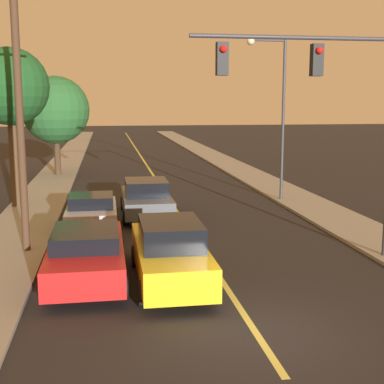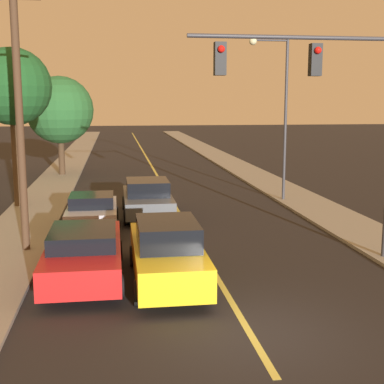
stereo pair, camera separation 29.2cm
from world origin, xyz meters
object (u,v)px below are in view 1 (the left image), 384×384
car_near_lane_front (170,252)px  traffic_signal_mast (331,96)px  car_outer_lane_front (87,253)px  tree_left_near (10,88)px  tree_left_far (55,110)px  utility_pole_left (20,113)px  car_outer_lane_second (92,212)px  streetlamp_right (275,98)px  car_near_lane_second (146,198)px

car_near_lane_front → traffic_signal_mast: bearing=13.5°
car_outer_lane_front → tree_left_near: 12.11m
car_outer_lane_front → tree_left_far: 21.66m
utility_pole_left → car_near_lane_front: bearing=-40.0°
car_outer_lane_second → traffic_signal_mast: traffic_signal_mast is taller
car_near_lane_front → utility_pole_left: (-4.22, 3.54, 3.62)m
traffic_signal_mast → streetlamp_right: bearing=81.4°
car_outer_lane_front → tree_left_near: tree_left_near is taller
car_near_lane_second → car_outer_lane_second: 3.24m
car_near_lane_second → streetlamp_right: streetlamp_right is taller
tree_left_near → car_near_lane_front: bearing=-63.0°
car_near_lane_second → streetlamp_right: (6.36, 2.52, 4.20)m
car_near_lane_front → streetlamp_right: size_ratio=0.66×
car_near_lane_front → streetlamp_right: bearing=60.1°
utility_pole_left → traffic_signal_mast: bearing=-14.6°
car_near_lane_second → utility_pole_left: 7.51m
car_near_lane_front → tree_left_far: size_ratio=0.80×
tree_left_far → utility_pole_left: bearing=-88.3°
car_outer_lane_front → streetlamp_right: size_ratio=0.67×
streetlamp_right → utility_pole_left: size_ratio=0.91×
utility_pole_left → tree_left_far: size_ratio=1.32×
streetlamp_right → tree_left_near: 12.11m
car_near_lane_front → streetlamp_right: streetlamp_right is taller
car_near_lane_second → traffic_signal_mast: 9.79m
traffic_signal_mast → tree_left_far: bearing=115.0°
car_near_lane_front → traffic_signal_mast: traffic_signal_mast is taller
car_outer_lane_front → utility_pole_left: 5.12m
car_outer_lane_front → tree_left_far: size_ratio=0.81×
traffic_signal_mast → tree_left_far: 22.84m
tree_left_far → car_outer_lane_second: bearing=-80.7°
car_near_lane_front → car_outer_lane_front: car_near_lane_front is taller
tree_left_far → streetlamp_right: bearing=-44.1°
car_near_lane_second → tree_left_near: (-5.74, 2.70, 4.64)m
car_near_lane_second → tree_left_far: bearing=109.7°
traffic_signal_mast → utility_pole_left: size_ratio=0.80×
traffic_signal_mast → car_outer_lane_second: bearing=144.7°
tree_left_far → car_near_lane_front: bearing=-77.7°
streetlamp_right → utility_pole_left: utility_pole_left is taller
car_near_lane_front → car_near_lane_second: bearing=90.0°
streetlamp_right → utility_pole_left: 13.00m
car_outer_lane_front → tree_left_near: (-3.53, 10.61, 4.67)m
streetlamp_right → car_near_lane_front: bearing=-119.9°
utility_pole_left → car_outer_lane_front: bearing=-55.3°
car_near_lane_second → car_outer_lane_second: (-2.21, -2.37, -0.04)m
tree_left_near → tree_left_far: 10.72m
car_near_lane_front → car_near_lane_second: car_near_lane_front is taller
car_outer_lane_front → car_outer_lane_second: (-0.00, 5.54, -0.01)m
car_near_lane_second → traffic_signal_mast: bearing=-56.6°
car_outer_lane_second → tree_left_near: bearing=124.8°
traffic_signal_mast → streetlamp_right: size_ratio=0.88×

